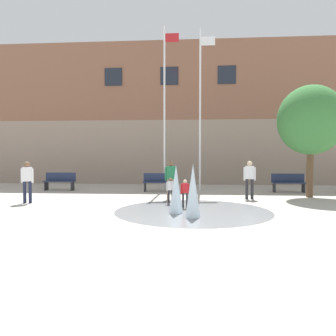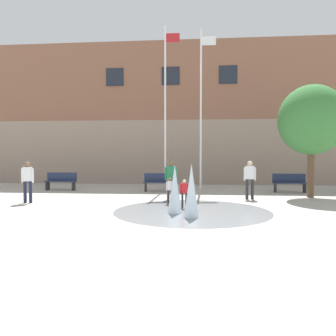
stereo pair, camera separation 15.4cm
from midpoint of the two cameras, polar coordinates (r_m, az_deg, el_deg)
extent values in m
plane|color=#B2ADA3|center=(5.80, -12.02, -16.47)|extent=(100.00, 100.00, 0.00)
cube|color=gray|center=(23.36, 0.58, 2.73)|extent=(36.00, 6.00, 4.00)
cube|color=brown|center=(23.80, 0.58, 13.50)|extent=(36.00, 6.00, 4.89)
cube|color=#1E232D|center=(21.46, -9.71, 15.37)|extent=(1.10, 0.06, 1.10)
cube|color=#1E232D|center=(20.91, 0.00, 15.75)|extent=(1.10, 0.06, 1.10)
cube|color=#1E232D|center=(20.94, 9.97, 15.69)|extent=(1.10, 0.06, 1.10)
cylinder|color=gray|center=(10.88, 3.96, -7.47)|extent=(5.14, 5.14, 0.01)
cone|color=silver|center=(10.59, 0.67, -5.24)|extent=(0.35, 0.35, 0.92)
cone|color=silver|center=(9.69, 3.90, -3.95)|extent=(0.46, 0.46, 1.60)
cone|color=silver|center=(10.39, 0.97, -3.67)|extent=(0.45, 0.45, 1.54)
cube|color=#28282D|center=(18.20, -20.66, -2.95)|extent=(0.06, 0.40, 0.44)
cube|color=#28282D|center=(17.66, -16.53, -3.05)|extent=(0.06, 0.40, 0.44)
cube|color=#232D4C|center=(17.90, -18.64, -2.22)|extent=(1.60, 0.44, 0.05)
cube|color=#232D4C|center=(18.07, -18.40, -1.43)|extent=(1.60, 0.04, 0.42)
cube|color=#28282D|center=(16.54, -4.29, -3.32)|extent=(0.06, 0.40, 0.44)
cube|color=#28282D|center=(16.39, 0.57, -3.37)|extent=(0.06, 0.40, 0.44)
cube|color=#232D4C|center=(16.43, -1.87, -2.50)|extent=(1.60, 0.44, 0.05)
cube|color=#232D4C|center=(16.61, -1.80, -1.63)|extent=(1.60, 0.04, 0.42)
cube|color=#28282D|center=(16.96, 17.76, -3.29)|extent=(0.06, 0.40, 0.44)
cube|color=#28282D|center=(17.33, 22.27, -3.23)|extent=(0.06, 0.40, 0.44)
cube|color=#232D4C|center=(17.11, 20.05, -2.45)|extent=(1.60, 0.44, 0.05)
cube|color=#232D4C|center=(17.28, 19.88, -1.62)|extent=(1.60, 0.04, 0.42)
cylinder|color=#28282D|center=(11.52, 2.26, -5.62)|extent=(0.07, 0.07, 0.52)
cylinder|color=#28282D|center=(11.52, 2.94, -5.63)|extent=(0.07, 0.07, 0.52)
cube|color=red|center=(11.47, 2.60, -3.51)|extent=(0.23, 0.16, 0.33)
sphere|color=beige|center=(11.45, 2.60, -2.35)|extent=(0.13, 0.13, 0.13)
cylinder|color=red|center=(11.48, 1.95, -3.68)|extent=(0.05, 0.05, 0.34)
cylinder|color=red|center=(11.47, 3.25, -3.68)|extent=(0.05, 0.05, 0.34)
cylinder|color=#28282D|center=(14.03, 13.25, -3.59)|extent=(0.12, 0.12, 0.84)
cylinder|color=#28282D|center=(14.07, 14.14, -3.58)|extent=(0.12, 0.12, 0.84)
cube|color=white|center=(14.00, 13.73, -0.77)|extent=(0.38, 0.29, 0.54)
sphere|color=beige|center=(13.98, 13.74, 0.76)|extent=(0.21, 0.21, 0.21)
cylinder|color=white|center=(13.97, 12.87, -1.00)|extent=(0.08, 0.08, 0.55)
cylinder|color=white|center=(14.03, 14.57, -1.00)|extent=(0.08, 0.08, 0.55)
cylinder|color=#28282D|center=(12.40, -0.25, -5.05)|extent=(0.07, 0.07, 0.52)
cylinder|color=#28282D|center=(12.39, 0.38, -5.05)|extent=(0.07, 0.07, 0.52)
cube|color=white|center=(12.35, 0.07, -3.08)|extent=(0.18, 0.24, 0.33)
sphere|color=brown|center=(12.33, 0.07, -2.01)|extent=(0.13, 0.13, 0.13)
cylinder|color=white|center=(12.36, -0.53, -3.24)|extent=(0.05, 0.05, 0.34)
cylinder|color=white|center=(12.35, 0.67, -3.24)|extent=(0.05, 0.05, 0.34)
cylinder|color=#89755B|center=(13.59, -0.28, -3.72)|extent=(0.12, 0.12, 0.84)
cylinder|color=#89755B|center=(13.58, 0.64, -3.72)|extent=(0.12, 0.12, 0.84)
cube|color=#237547|center=(13.53, 0.18, -0.81)|extent=(0.39, 0.33, 0.54)
sphere|color=brown|center=(13.51, 0.18, 0.78)|extent=(0.21, 0.21, 0.21)
cylinder|color=#237547|center=(13.55, -0.71, -1.04)|extent=(0.08, 0.08, 0.55)
cylinder|color=#237547|center=(13.52, 1.07, -1.05)|extent=(0.08, 0.08, 0.55)
cylinder|color=#1E233D|center=(13.70, -23.99, -3.88)|extent=(0.12, 0.12, 0.84)
cylinder|color=#1E233D|center=(13.60, -23.17, -3.91)|extent=(0.12, 0.12, 0.84)
cube|color=white|center=(13.59, -23.63, -1.00)|extent=(0.39, 0.35, 0.54)
sphere|color=brown|center=(13.58, -23.66, 0.58)|extent=(0.21, 0.21, 0.21)
cylinder|color=white|center=(13.70, -24.40, -1.22)|extent=(0.08, 0.08, 0.55)
cylinder|color=white|center=(13.50, -22.84, -1.24)|extent=(0.08, 0.08, 0.55)
cylinder|color=silver|center=(17.36, -0.88, 10.32)|extent=(0.10, 0.10, 8.52)
cube|color=#B21E23|center=(18.19, 0.46, 21.75)|extent=(0.70, 0.02, 0.45)
cylinder|color=silver|center=(17.27, 5.35, 9.99)|extent=(0.10, 0.10, 8.30)
cube|color=silver|center=(18.09, 6.75, 21.12)|extent=(0.70, 0.02, 0.45)
cylinder|color=brown|center=(15.52, 23.20, -1.27)|extent=(0.29, 0.29, 1.85)
ellipsoid|color=#387538|center=(15.57, 23.35, 7.69)|extent=(2.83, 2.83, 3.00)
camera|label=1|loc=(0.08, -90.33, -0.01)|focal=35.00mm
camera|label=2|loc=(0.08, 89.67, 0.01)|focal=35.00mm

